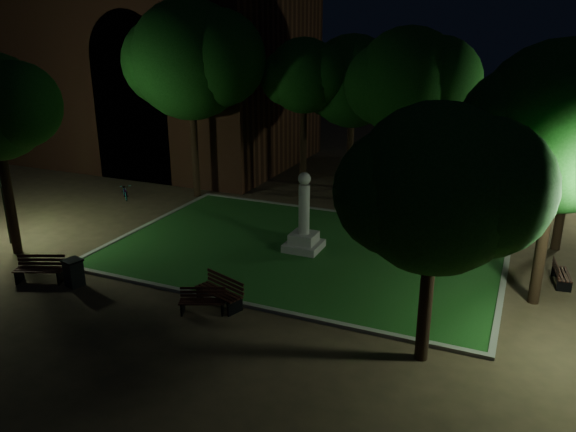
# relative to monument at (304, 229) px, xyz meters

# --- Properties ---
(ground) EXTENTS (80.00, 80.00, 0.00)m
(ground) POSITION_rel_monument_xyz_m (0.00, -2.00, -0.96)
(ground) COLOR #483625
(lawn) EXTENTS (15.00, 10.00, 0.08)m
(lawn) POSITION_rel_monument_xyz_m (0.00, 0.00, -0.92)
(lawn) COLOR #1E4E1B
(lawn) RESTS_ON ground
(lawn_kerb) EXTENTS (15.40, 10.40, 0.12)m
(lawn_kerb) POSITION_rel_monument_xyz_m (0.00, 0.00, -0.90)
(lawn_kerb) COLOR slate
(lawn_kerb) RESTS_ON ground
(monument) EXTENTS (1.40, 1.40, 3.20)m
(monument) POSITION_rel_monument_xyz_m (0.00, 0.00, 0.00)
(monument) COLOR gray
(monument) RESTS_ON lawn
(building_main) EXTENTS (20.00, 12.00, 15.00)m
(building_main) POSITION_rel_monument_xyz_m (-15.86, 11.79, 6.42)
(building_main) COLOR #562D1D
(building_main) RESTS_ON ground
(tree_north_wl) EXTENTS (4.66, 3.81, 8.12)m
(tree_north_wl) POSITION_rel_monument_xyz_m (-3.05, 7.62, 5.24)
(tree_north_wl) COLOR black
(tree_north_wl) RESTS_ON ground
(tree_north_er) EXTENTS (6.45, 5.26, 8.68)m
(tree_north_er) POSITION_rel_monument_xyz_m (2.25, 7.92, 5.09)
(tree_north_er) COLOR black
(tree_north_er) RESTS_ON ground
(tree_east) EXTENTS (6.34, 5.17, 8.38)m
(tree_east) POSITION_rel_monument_xyz_m (8.70, -1.07, 4.83)
(tree_east) COLOR black
(tree_east) RESTS_ON ground
(tree_se) EXTENTS (5.32, 4.34, 7.01)m
(tree_se) POSITION_rel_monument_xyz_m (5.92, -5.84, 3.88)
(tree_se) COLOR black
(tree_se) RESTS_ON ground
(tree_nw) EXTENTS (7.25, 5.92, 9.98)m
(tree_nw) POSITION_rel_monument_xyz_m (-7.96, 4.85, 6.06)
(tree_nw) COLOR black
(tree_nw) RESTS_ON ground
(tree_far_north) EXTENTS (5.93, 4.84, 8.27)m
(tree_far_north) POSITION_rel_monument_xyz_m (-1.01, 9.46, 4.88)
(tree_far_north) COLOR black
(tree_far_north) RESTS_ON ground
(lamppost_sw) EXTENTS (1.18, 0.28, 4.17)m
(lamppost_sw) POSITION_rel_monument_xyz_m (-11.57, -4.08, 1.99)
(lamppost_sw) COLOR black
(lamppost_sw) RESTS_ON ground
(lamppost_nw) EXTENTS (1.18, 0.28, 4.56)m
(lamppost_nw) POSITION_rel_monument_xyz_m (-10.90, 7.00, 2.22)
(lamppost_nw) COLOR black
(lamppost_nw) RESTS_ON ground
(bench_near_left) EXTENTS (1.53, 1.04, 0.80)m
(bench_near_left) POSITION_rel_monument_xyz_m (-1.04, -5.98, -0.58)
(bench_near_left) COLOR black
(bench_near_left) RESTS_ON ground
(bench_near_right) EXTENTS (1.86, 1.16, 0.96)m
(bench_near_right) POSITION_rel_monument_xyz_m (-0.76, -5.32, -0.50)
(bench_near_right) COLOR black
(bench_near_right) RESTS_ON ground
(bench_west_near) EXTENTS (1.80, 1.20, 0.93)m
(bench_west_near) POSITION_rel_monument_xyz_m (-7.54, -6.32, -0.52)
(bench_west_near) COLOR black
(bench_west_near) RESTS_ON ground
(bench_right_side) EXTENTS (0.66, 1.45, 0.77)m
(bench_right_side) POSITION_rel_monument_xyz_m (9.40, 0.81, -0.59)
(bench_right_side) COLOR black
(bench_right_side) RESTS_ON ground
(bench_far_side) EXTENTS (1.64, 0.78, 0.86)m
(bench_far_side) POSITION_rel_monument_xyz_m (1.83, 7.52, -0.55)
(bench_far_side) COLOR black
(bench_far_side) RESTS_ON ground
(trash_bin) EXTENTS (0.71, 0.71, 0.99)m
(trash_bin) POSITION_rel_monument_xyz_m (-6.16, -6.13, -0.46)
(trash_bin) COLOR black
(trash_bin) RESTS_ON ground
(bicycle) EXTENTS (1.48, 1.47, 0.81)m
(bicycle) POSITION_rel_monument_xyz_m (-11.30, 2.96, -0.55)
(bicycle) COLOR black
(bicycle) RESTS_ON ground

